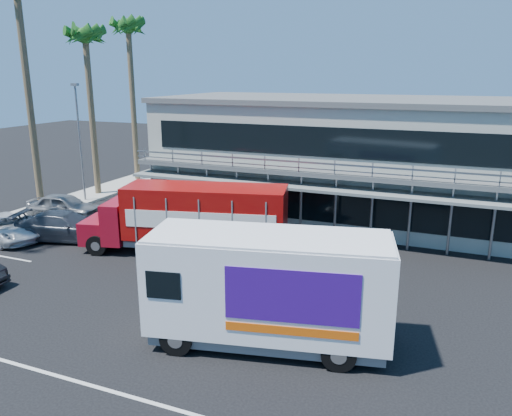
% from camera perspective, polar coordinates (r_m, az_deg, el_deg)
% --- Properties ---
extents(ground, '(120.00, 120.00, 0.00)m').
position_cam_1_polar(ground, '(20.53, -8.55, -10.21)').
color(ground, black).
rests_on(ground, ground).
extents(building, '(22.40, 12.00, 7.30)m').
position_cam_1_polar(building, '(31.90, 9.85, 5.78)').
color(building, '#A7AA9C').
rests_on(building, ground).
extents(curb_strip, '(3.00, 32.00, 0.16)m').
position_cam_1_polar(curb_strip, '(34.10, -25.39, -1.04)').
color(curb_strip, '#A5A399').
rests_on(curb_strip, ground).
extents(palm_d, '(2.80, 2.80, 14.75)m').
position_cam_1_polar(palm_d, '(34.72, -25.59, 20.51)').
color(palm_d, brown).
rests_on(palm_d, ground).
extents(palm_e, '(2.80, 2.80, 12.25)m').
position_cam_1_polar(palm_e, '(37.82, -18.87, 17.19)').
color(palm_e, brown).
rests_on(palm_e, ground).
extents(palm_f, '(2.80, 2.80, 13.25)m').
position_cam_1_polar(palm_f, '(42.45, -14.34, 18.42)').
color(palm_f, brown).
rests_on(palm_f, ground).
extents(light_pole_far, '(0.50, 0.25, 8.09)m').
position_cam_1_polar(light_pole_far, '(36.19, -19.51, 7.59)').
color(light_pole_far, gray).
rests_on(light_pole_far, ground).
extents(red_truck, '(10.49, 4.65, 3.44)m').
position_cam_1_polar(red_truck, '(24.80, -7.33, -0.99)').
color(red_truck, maroon).
rests_on(red_truck, ground).
extents(white_van, '(8.18, 4.25, 3.81)m').
position_cam_1_polar(white_van, '(16.36, 1.41, -9.08)').
color(white_van, white).
rests_on(white_van, ground).
extents(parked_car_c, '(5.27, 3.60, 1.34)m').
position_cam_1_polar(parked_car_c, '(30.15, -26.59, -2.00)').
color(parked_car_c, silver).
rests_on(parked_car_c, ground).
extents(parked_car_d, '(5.69, 3.53, 1.54)m').
position_cam_1_polar(parked_car_d, '(28.74, -20.97, -1.96)').
color(parked_car_d, '#2A3039').
rests_on(parked_car_d, ground).
extents(parked_car_e, '(4.82, 2.49, 1.57)m').
position_cam_1_polar(parked_car_e, '(32.98, -21.06, 0.18)').
color(parked_car_e, slate).
rests_on(parked_car_e, ground).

